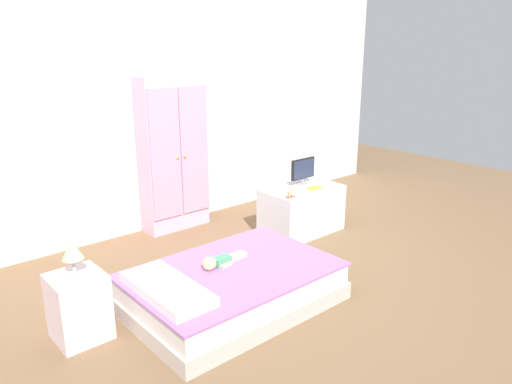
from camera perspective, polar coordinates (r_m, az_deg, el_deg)
name	(u,v)px	position (r m, az deg, el deg)	size (l,w,h in m)	color
ground_plane	(262,277)	(4.00, 0.73, -9.98)	(10.00, 10.00, 0.02)	brown
back_wall	(154,93)	(4.88, -11.83, 11.30)	(6.40, 0.05, 2.70)	silver
bed	(233,287)	(3.54, -2.75, -11.08)	(1.44, 0.98, 0.28)	beige
pillow	(167,289)	(3.20, -10.36, -11.07)	(0.31, 0.71, 0.06)	white
doll	(217,262)	(3.50, -4.61, -8.17)	(0.39, 0.14, 0.10)	#4CA375
nightstand	(79,307)	(3.34, -20.04, -12.50)	(0.32, 0.32, 0.43)	silver
table_lamp	(72,251)	(3.18, -20.73, -6.50)	(0.13, 0.13, 0.24)	#B7B2AD
wardrobe	(174,154)	(4.86, -9.63, 4.37)	(0.66, 0.28, 1.52)	#EFADCC
tv_stand	(302,210)	(4.83, 5.37, -2.11)	(0.78, 0.46, 0.46)	silver
tv_monitor	(303,170)	(4.83, 5.53, 2.63)	(0.30, 0.10, 0.26)	#99999E
rocking_horse_toy	(291,192)	(4.43, 4.13, -0.05)	(0.09, 0.04, 0.11)	#8E6642
book_yellow	(314,188)	(4.73, 6.85, 0.47)	(0.14, 0.08, 0.02)	gold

